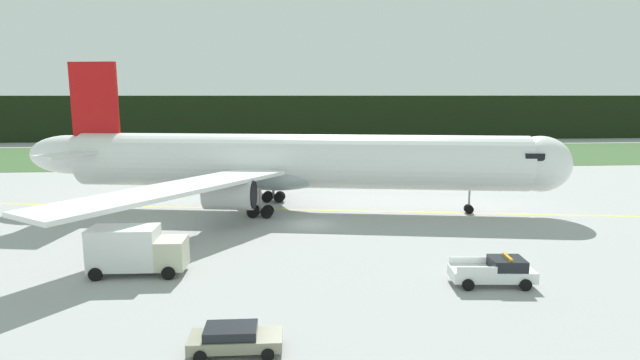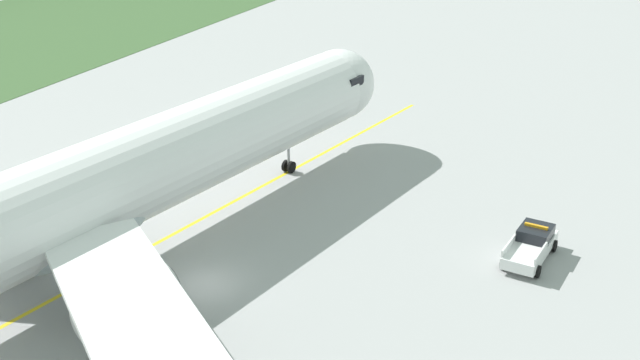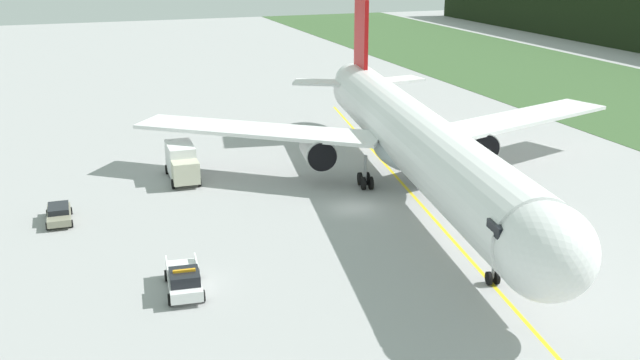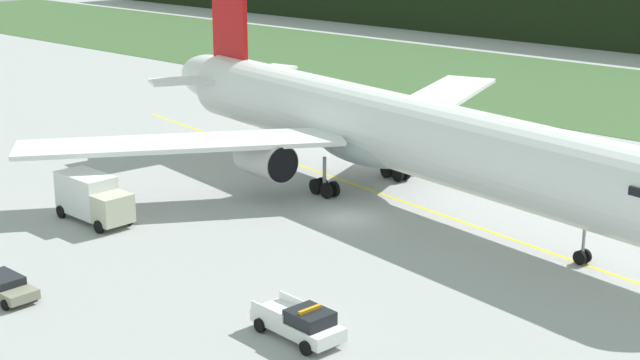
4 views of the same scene
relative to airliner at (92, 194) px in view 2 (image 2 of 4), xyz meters
name	(u,v)px [view 2 (image 2 of 4)]	position (x,y,z in m)	size (l,w,h in m)	color
ground	(204,285)	(1.41, -6.22, -5.10)	(320.00, 320.00, 0.00)	#9D9E9E
taxiway_centerline_main	(110,268)	(0.59, -0.10, -5.10)	(74.96, 0.30, 0.01)	yellow
airliner	(92,194)	(0.00, 0.00, 0.00)	(57.29, 48.80, 15.56)	white
ops_pickup_truck	(531,245)	(12.46, -22.52, -4.20)	(5.44, 2.68, 1.94)	white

